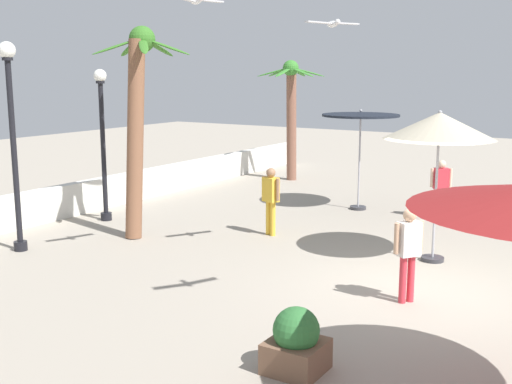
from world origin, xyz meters
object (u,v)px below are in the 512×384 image
lamp_post_1 (12,129)px  guest_2 (271,195)px  palm_tree_0 (137,110)px  guest_0 (408,246)px  patio_umbrella_1 (361,122)px  guest_1 (441,184)px  seagull_2 (197,0)px  seagull_1 (333,23)px  patio_umbrella_0 (439,127)px  palm_tree_1 (291,106)px  planter (296,343)px  lamp_post_0 (103,136)px

lamp_post_1 → guest_2: bearing=-44.3°
palm_tree_0 → guest_0: palm_tree_0 is taller
patio_umbrella_1 → guest_1: patio_umbrella_1 is taller
seagull_2 → seagull_1: bearing=-45.9°
guest_1 → seagull_1: (-5.23, 0.69, 3.72)m
patio_umbrella_0 → guest_0: size_ratio=1.91×
patio_umbrella_0 → seagull_1: seagull_1 is taller
patio_umbrella_1 → lamp_post_1: (-7.70, 4.46, 0.16)m
palm_tree_1 → seagull_1: bearing=-146.8°
patio_umbrella_1 → seagull_1: size_ratio=2.65×
seagull_2 → planter: size_ratio=1.29×
seagull_2 → planter: 6.32m
patio_umbrella_0 → palm_tree_1: size_ratio=0.73×
lamp_post_1 → guest_0: size_ratio=2.76×
patio_umbrella_0 → lamp_post_1: (-3.91, 7.68, -0.11)m
patio_umbrella_1 → guest_0: bearing=-150.7°
planter → palm_tree_1: bearing=29.2°
lamp_post_0 → lamp_post_1: 3.09m
patio_umbrella_0 → palm_tree_0: bearing=103.9°
patio_umbrella_0 → guest_2: 4.20m
guest_0 → guest_2: size_ratio=1.00×
planter → lamp_post_0: bearing=59.4°
patio_umbrella_1 → patio_umbrella_0: bearing=-139.6°
planter → guest_1: bearing=5.7°
lamp_post_1 → seagull_2: 4.89m
guest_1 → guest_0: bearing=-168.4°
patio_umbrella_1 → lamp_post_0: lamp_post_0 is taller
palm_tree_0 → guest_2: bearing=-57.5°
palm_tree_1 → seagull_2: size_ratio=3.78×
guest_1 → seagull_2: (-6.98, 2.50, 4.07)m
seagull_1 → lamp_post_0: bearing=86.0°
patio_umbrella_1 → seagull_2: 7.35m
patio_umbrella_0 → seagull_1: 2.89m
lamp_post_1 → palm_tree_1: bearing=-2.6°
lamp_post_0 → guest_0: (-1.67, -8.51, -1.21)m
palm_tree_0 → guest_0: (-0.99, -6.69, -1.97)m
patio_umbrella_1 → guest_2: (-3.75, 0.60, -1.47)m
patio_umbrella_0 → palm_tree_0: 6.56m
guest_1 → lamp_post_0: bearing=123.6°
guest_0 → planter: (-3.15, 0.36, -0.57)m
guest_1 → seagull_2: seagull_2 is taller
guest_2 → planter: size_ratio=1.86×
patio_umbrella_1 → planter: bearing=-161.4°
lamp_post_0 → guest_1: lamp_post_0 is taller
seagull_2 → guest_2: bearing=6.0°
patio_umbrella_1 → seagull_2: seagull_2 is taller
patio_umbrella_0 → lamp_post_1: lamp_post_1 is taller
guest_2 → palm_tree_0: bearing=122.5°
patio_umbrella_0 → planter: bearing=179.7°
patio_umbrella_0 → lamp_post_1: bearing=117.0°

